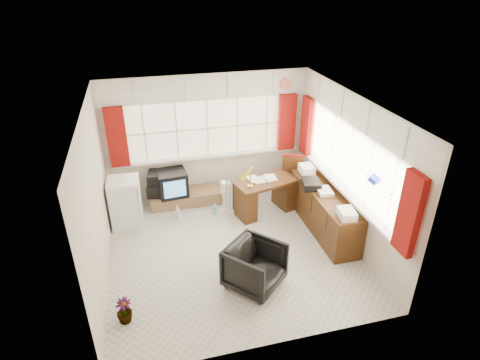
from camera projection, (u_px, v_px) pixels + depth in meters
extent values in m
plane|color=beige|center=(232.00, 249.00, 6.75)|extent=(4.00, 4.00, 0.00)
plane|color=beige|center=(208.00, 137.00, 7.88)|extent=(4.00, 0.00, 4.00)
plane|color=beige|center=(273.00, 267.00, 4.45)|extent=(4.00, 0.00, 4.00)
plane|color=beige|center=(95.00, 201.00, 5.73)|extent=(0.00, 4.00, 4.00)
plane|color=beige|center=(349.00, 170.00, 6.61)|extent=(0.00, 4.00, 4.00)
plane|color=white|center=(230.00, 105.00, 5.58)|extent=(4.00, 4.00, 0.00)
plane|color=#FFEBC9|center=(208.00, 128.00, 7.77)|extent=(3.60, 0.00, 3.60)
cube|color=white|center=(209.00, 156.00, 8.01)|extent=(3.70, 0.12, 0.05)
cube|color=white|center=(145.00, 134.00, 7.50)|extent=(0.03, 0.02, 1.10)
cube|color=white|center=(177.00, 131.00, 7.63)|extent=(0.03, 0.02, 1.10)
cube|color=white|center=(208.00, 128.00, 7.76)|extent=(0.03, 0.02, 1.10)
cube|color=white|center=(238.00, 126.00, 7.89)|extent=(0.03, 0.02, 1.10)
cube|color=white|center=(267.00, 123.00, 8.03)|extent=(0.03, 0.02, 1.10)
plane|color=#FFEBC9|center=(350.00, 159.00, 6.51)|extent=(0.00, 3.60, 3.60)
cube|color=white|center=(343.00, 190.00, 6.77)|extent=(0.12, 3.70, 0.05)
cube|color=white|center=(391.00, 195.00, 5.48)|extent=(0.02, 0.03, 1.10)
cube|color=white|center=(368.00, 175.00, 5.99)|extent=(0.02, 0.03, 1.10)
cube|color=white|center=(349.00, 159.00, 6.51)|extent=(0.02, 0.03, 1.10)
cube|color=white|center=(333.00, 145.00, 7.02)|extent=(0.02, 0.03, 1.10)
cube|color=white|center=(318.00, 133.00, 7.54)|extent=(0.02, 0.03, 1.10)
cube|color=maroon|center=(117.00, 138.00, 7.32)|extent=(0.35, 0.10, 1.15)
cube|color=maroon|center=(287.00, 122.00, 8.05)|extent=(0.35, 0.10, 1.15)
cube|color=maroon|center=(307.00, 126.00, 7.86)|extent=(0.10, 0.35, 1.15)
cube|color=maroon|center=(409.00, 214.00, 5.03)|extent=(0.10, 0.35, 1.15)
cube|color=white|center=(206.00, 88.00, 7.38)|extent=(3.95, 0.08, 0.48)
cube|color=white|center=(355.00, 112.00, 6.13)|extent=(0.08, 3.95, 0.48)
cube|color=#4A2811|center=(266.00, 182.00, 7.52)|extent=(1.27, 0.84, 0.05)
cube|color=#4A2811|center=(245.00, 203.00, 7.49)|extent=(0.39, 0.57, 0.62)
cube|color=#4A2811|center=(285.00, 192.00, 7.87)|extent=(0.39, 0.57, 0.62)
cube|color=white|center=(266.00, 180.00, 7.51)|extent=(0.26, 0.31, 0.02)
cube|color=white|center=(266.00, 180.00, 7.50)|extent=(0.26, 0.31, 0.02)
cube|color=white|center=(266.00, 180.00, 7.50)|extent=(0.26, 0.31, 0.02)
cube|color=white|center=(266.00, 180.00, 7.50)|extent=(0.26, 0.31, 0.02)
cylinder|color=yellow|center=(250.00, 186.00, 7.31)|extent=(0.10, 0.10, 0.02)
cylinder|color=yellow|center=(250.00, 177.00, 7.22)|extent=(0.02, 0.02, 0.37)
cone|color=yellow|center=(250.00, 170.00, 7.16)|extent=(0.18, 0.16, 0.15)
cube|color=black|center=(290.00, 203.00, 8.04)|extent=(0.54, 0.54, 0.04)
cylinder|color=silver|center=(291.00, 194.00, 7.93)|extent=(0.06, 0.06, 0.48)
cube|color=#4A2811|center=(292.00, 183.00, 7.82)|extent=(0.52, 0.51, 0.06)
cube|color=#4A2811|center=(293.00, 167.00, 7.88)|extent=(0.36, 0.18, 0.46)
cube|color=maroon|center=(293.00, 166.00, 7.87)|extent=(0.40, 0.21, 0.48)
imported|color=black|center=(255.00, 266.00, 5.84)|extent=(1.06, 1.06, 0.69)
cube|color=white|center=(236.00, 210.00, 7.77)|extent=(0.46, 0.31, 0.09)
cube|color=white|center=(225.00, 195.00, 7.64)|extent=(0.07, 0.13, 0.56)
cube|color=white|center=(229.00, 195.00, 7.63)|extent=(0.07, 0.13, 0.56)
cube|color=white|center=(232.00, 195.00, 7.63)|extent=(0.07, 0.13, 0.56)
cube|color=white|center=(235.00, 196.00, 7.62)|extent=(0.07, 0.13, 0.56)
cube|color=white|center=(239.00, 196.00, 7.62)|extent=(0.07, 0.13, 0.56)
cube|color=white|center=(242.00, 196.00, 7.61)|extent=(0.07, 0.13, 0.56)
cube|color=white|center=(246.00, 196.00, 7.60)|extent=(0.07, 0.13, 0.56)
cube|color=#4A2811|center=(324.00, 211.00, 7.13)|extent=(0.50, 2.00, 0.75)
cube|color=white|center=(347.00, 214.00, 6.24)|extent=(0.24, 0.32, 0.10)
cube|color=white|center=(325.00, 190.00, 6.92)|extent=(0.24, 0.32, 0.10)
cube|color=white|center=(306.00, 170.00, 7.61)|extent=(0.24, 0.32, 0.10)
cube|color=black|center=(311.00, 184.00, 7.09)|extent=(0.37, 0.44, 0.13)
cube|color=olive|center=(186.00, 197.00, 8.04)|extent=(1.40, 0.50, 0.25)
cube|color=black|center=(172.00, 183.00, 7.79)|extent=(0.59, 0.55, 0.50)
cube|color=#54A7EE|center=(175.00, 189.00, 7.57)|extent=(0.42, 0.06, 0.34)
cube|color=black|center=(165.00, 188.00, 7.86)|extent=(0.73, 0.54, 0.24)
cube|color=black|center=(164.00, 178.00, 7.75)|extent=(0.67, 0.51, 0.23)
cube|color=white|center=(126.00, 202.00, 7.23)|extent=(0.55, 0.55, 0.91)
cube|color=silver|center=(139.00, 202.00, 6.99)|extent=(0.02, 0.02, 0.48)
imported|color=silver|center=(178.00, 213.00, 7.51)|extent=(0.11, 0.11, 0.28)
imported|color=#82C2BF|center=(215.00, 208.00, 7.71)|extent=(0.12, 0.12, 0.21)
imported|color=black|center=(124.00, 311.00, 5.29)|extent=(0.25, 0.25, 0.37)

